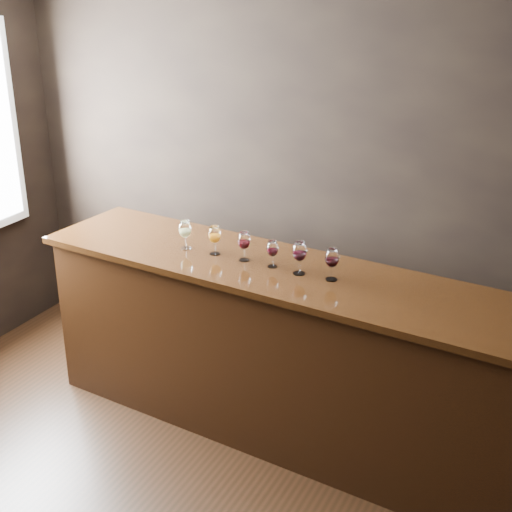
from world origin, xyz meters
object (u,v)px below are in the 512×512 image
at_px(bar_counter, 282,355).
at_px(glass_red_d, 332,259).
at_px(glass_amber, 215,235).
at_px(back_bar_shelf, 390,347).
at_px(glass_red_c, 300,252).
at_px(glass_red_a, 244,241).
at_px(glass_red_b, 272,249).
at_px(glass_white, 185,230).

height_order(bar_counter, glass_red_d, glass_red_d).
bearing_deg(glass_amber, bar_counter, -2.50).
height_order(back_bar_shelf, glass_red_c, glass_red_c).
height_order(glass_red_a, glass_red_b, glass_red_a).
bearing_deg(glass_red_d, glass_white, 178.03).
bearing_deg(glass_white, glass_red_b, -1.58).
height_order(glass_red_a, glass_red_d, glass_red_d).
distance_m(bar_counter, glass_amber, 0.89).
height_order(glass_white, glass_red_a, glass_white).
distance_m(bar_counter, glass_white, 1.03).
bearing_deg(glass_amber, glass_red_c, -4.18).
relative_size(bar_counter, glass_red_b, 18.67).
bearing_deg(glass_red_a, glass_red_c, -5.25).
distance_m(back_bar_shelf, glass_red_d, 1.18).
relative_size(glass_red_a, glass_red_d, 0.95).
relative_size(back_bar_shelf, glass_red_c, 10.77).
xyz_separation_m(glass_white, glass_amber, (0.22, 0.00, -0.00)).
bearing_deg(glass_red_a, glass_amber, 177.75).
bearing_deg(bar_counter, glass_red_b, -175.26).
height_order(glass_amber, glass_red_d, glass_red_d).
bearing_deg(back_bar_shelf, bar_counter, -126.50).
bearing_deg(glass_red_d, glass_red_c, -178.63).
relative_size(glass_white, glass_red_a, 1.02).
distance_m(glass_white, glass_red_b, 0.64).
xyz_separation_m(bar_counter, glass_red_a, (-0.28, 0.01, 0.74)).
xyz_separation_m(glass_red_c, glass_red_d, (0.21, 0.00, -0.00)).
relative_size(back_bar_shelf, glass_red_a, 11.68).
distance_m(bar_counter, glass_red_d, 0.81).
distance_m(bar_counter, back_bar_shelf, 0.89).
bearing_deg(glass_red_a, glass_white, 179.43).
xyz_separation_m(glass_red_b, glass_red_d, (0.40, -0.02, 0.02)).
distance_m(back_bar_shelf, glass_amber, 1.53).
xyz_separation_m(glass_white, glass_red_b, (0.64, -0.02, -0.01)).
relative_size(back_bar_shelf, glass_amber, 11.63).
relative_size(bar_counter, glass_red_c, 15.66).
distance_m(glass_white, glass_red_a, 0.44).
distance_m(glass_red_a, glass_red_d, 0.60).
distance_m(glass_red_a, glass_red_c, 0.40).
relative_size(glass_red_b, glass_red_c, 0.84).
bearing_deg(glass_white, bar_counter, -1.40).
bearing_deg(back_bar_shelf, glass_red_c, -119.12).
height_order(glass_amber, glass_red_c, glass_red_c).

